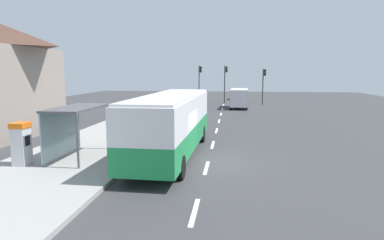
{
  "coord_description": "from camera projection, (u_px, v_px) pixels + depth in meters",
  "views": [
    {
      "loc": [
        1.37,
        -16.15,
        4.37
      ],
      "look_at": [
        -1.0,
        3.96,
        1.5
      ],
      "focal_mm": 31.98,
      "sensor_mm": 36.0,
      "label": 1
    }
  ],
  "objects": [
    {
      "name": "lane_stripe_seg_3",
      "position": [
        217.0,
        131.0,
        25.47
      ],
      "size": [
        0.16,
        2.2,
        0.01
      ],
      "primitive_type": "cube",
      "color": "silver",
      "rests_on": "ground"
    },
    {
      "name": "white_van",
      "position": [
        239.0,
        97.0,
        40.94
      ],
      "size": [
        2.19,
        5.27,
        2.3
      ],
      "color": "silver",
      "rests_on": "ground"
    },
    {
      "name": "ground_plane",
      "position": [
        216.0,
        121.0,
        30.42
      ],
      "size": [
        56.0,
        92.0,
        0.04
      ],
      "primitive_type": "cube",
      "color": "#38383A"
    },
    {
      "name": "traffic_light_far_side",
      "position": [
        200.0,
        79.0,
        47.03
      ],
      "size": [
        0.49,
        0.28,
        5.16
      ],
      "color": "#2D2D2D",
      "rests_on": "ground"
    },
    {
      "name": "ticket_machine",
      "position": [
        21.0,
        143.0,
        15.36
      ],
      "size": [
        0.66,
        0.76,
        1.94
      ],
      "color": "silver",
      "rests_on": "sidewalk_platform"
    },
    {
      "name": "recycling_bin_blue",
      "position": [
        131.0,
        139.0,
        19.1
      ],
      "size": [
        0.52,
        0.52,
        0.95
      ],
      "primitive_type": "cylinder",
      "color": "blue",
      "rests_on": "sidewalk_platform"
    },
    {
      "name": "traffic_light_near_side",
      "position": [
        264.0,
        81.0,
        45.29
      ],
      "size": [
        0.49,
        0.28,
        4.74
      ],
      "color": "#2D2D2D",
      "rests_on": "ground"
    },
    {
      "name": "traffic_light_median",
      "position": [
        225.0,
        78.0,
        47.41
      ],
      "size": [
        0.49,
        0.28,
        5.18
      ],
      "color": "#2D2D2D",
      "rests_on": "ground"
    },
    {
      "name": "bus_shelter",
      "position": [
        71.0,
        119.0,
        16.67
      ],
      "size": [
        1.8,
        4.0,
        2.5
      ],
      "color": "#4C4C51",
      "rests_on": "sidewalk_platform"
    },
    {
      "name": "recycling_bin_red",
      "position": [
        138.0,
        134.0,
        20.47
      ],
      "size": [
        0.52,
        0.52,
        0.95
      ],
      "primitive_type": "cylinder",
      "color": "red",
      "rests_on": "sidewalk_platform"
    },
    {
      "name": "sidewalk_platform",
      "position": [
        93.0,
        148.0,
        19.35
      ],
      "size": [
        6.2,
        30.0,
        0.18
      ],
      "primitive_type": "cube",
      "color": "#999993",
      "rests_on": "ground"
    },
    {
      "name": "sedan_near",
      "position": [
        238.0,
        95.0,
        53.78
      ],
      "size": [
        2.04,
        4.49,
        1.52
      ],
      "color": "#B7B7BC",
      "rests_on": "ground"
    },
    {
      "name": "bus",
      "position": [
        172.0,
        121.0,
        17.55
      ],
      "size": [
        2.83,
        11.08,
        3.21
      ],
      "color": "#1E8C47",
      "rests_on": "ground"
    },
    {
      "name": "recycling_bin_yellow",
      "position": [
        135.0,
        136.0,
        19.79
      ],
      "size": [
        0.52,
        0.52,
        0.95
      ],
      "primitive_type": "cylinder",
      "color": "yellow",
      "rests_on": "sidewalk_platform"
    },
    {
      "name": "lane_stripe_seg_7",
      "position": [
        223.0,
        105.0,
        45.14
      ],
      "size": [
        0.16,
        2.2,
        0.01
      ],
      "primitive_type": "cube",
      "color": "silver",
      "rests_on": "ground"
    },
    {
      "name": "lane_stripe_seg_1",
      "position": [
        206.0,
        168.0,
        15.64
      ],
      "size": [
        0.16,
        2.2,
        0.01
      ],
      "primitive_type": "cube",
      "color": "silver",
      "rests_on": "ground"
    },
    {
      "name": "lane_stripe_seg_2",
      "position": [
        213.0,
        145.0,
        20.56
      ],
      "size": [
        0.16,
        2.2,
        0.01
      ],
      "primitive_type": "cube",
      "color": "silver",
      "rests_on": "ground"
    },
    {
      "name": "lane_stripe_seg_5",
      "position": [
        221.0,
        114.0,
        35.31
      ],
      "size": [
        0.16,
        2.2,
        0.01
      ],
      "primitive_type": "cube",
      "color": "silver",
      "rests_on": "ground"
    },
    {
      "name": "lane_stripe_seg_4",
      "position": [
        219.0,
        121.0,
        30.39
      ],
      "size": [
        0.16,
        2.2,
        0.01
      ],
      "primitive_type": "cube",
      "color": "silver",
      "rests_on": "ground"
    },
    {
      "name": "lane_stripe_seg_0",
      "position": [
        194.0,
        212.0,
        10.72
      ],
      "size": [
        0.16,
        2.2,
        0.01
      ],
      "primitive_type": "cube",
      "color": "silver",
      "rests_on": "ground"
    },
    {
      "name": "lane_stripe_seg_6",
      "position": [
        222.0,
        109.0,
        40.22
      ],
      "size": [
        0.16,
        2.2,
        0.01
      ],
      "primitive_type": "cube",
      "color": "silver",
      "rests_on": "ground"
    }
  ]
}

